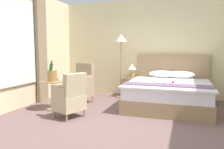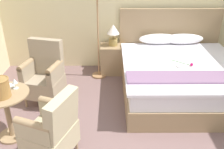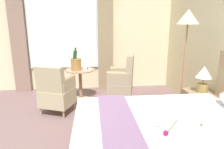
{
  "view_description": "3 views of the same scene",
  "coord_description": "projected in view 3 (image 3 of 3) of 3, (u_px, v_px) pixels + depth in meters",
  "views": [
    {
      "loc": [
        1.02,
        -3.85,
        1.37
      ],
      "look_at": [
        -0.6,
        0.94,
        0.81
      ],
      "focal_mm": 35.0,
      "sensor_mm": 36.0,
      "label": 1
    },
    {
      "loc": [
        -0.51,
        -2.22,
        2.29
      ],
      "look_at": [
        -0.5,
        0.9,
        0.69
      ],
      "focal_mm": 40.0,
      "sensor_mm": 36.0,
      "label": 2
    },
    {
      "loc": [
        2.34,
        0.67,
        1.6
      ],
      "look_at": [
        -0.56,
        0.97,
        0.87
      ],
      "focal_mm": 32.0,
      "sensor_mm": 36.0,
      "label": 3
    }
  ],
  "objects": [
    {
      "name": "nightstand",
      "position": [
        200.0,
        109.0,
        3.2
      ],
      "size": [
        0.52,
        0.44,
        0.57
      ],
      "color": "#9A7D58",
      "rests_on": "ground"
    },
    {
      "name": "bedside_lamp",
      "position": [
        204.0,
        76.0,
        3.06
      ],
      "size": [
        0.24,
        0.24,
        0.42
      ],
      "color": "olive",
      "rests_on": "nightstand"
    },
    {
      "name": "floor_lamp_brass",
      "position": [
        187.0,
        28.0,
        3.14
      ],
      "size": [
        0.35,
        0.35,
        1.83
      ],
      "color": "#9E734C",
      "rests_on": "ground"
    },
    {
      "name": "armchair_facing_bed",
      "position": [
        56.0,
        91.0,
        3.62
      ],
      "size": [
        0.67,
        0.68,
        0.93
      ],
      "color": "#9A7D58",
      "rests_on": "ground"
    },
    {
      "name": "wine_glass_near_bucket",
      "position": [
        86.0,
        66.0,
        4.12
      ],
      "size": [
        0.07,
        0.07,
        0.14
      ],
      "color": "white",
      "rests_on": "side_table_round"
    },
    {
      "name": "wine_glass_near_edge",
      "position": [
        85.0,
        63.0,
        4.33
      ],
      "size": [
        0.07,
        0.07,
        0.16
      ],
      "color": "white",
      "rests_on": "side_table_round"
    },
    {
      "name": "side_table_round",
      "position": [
        80.0,
        81.0,
        4.3
      ],
      "size": [
        0.62,
        0.62,
        0.67
      ],
      "color": "#9A7D58",
      "rests_on": "ground"
    },
    {
      "name": "armchair_by_window",
      "position": [
        123.0,
        81.0,
        4.11
      ],
      "size": [
        0.66,
        0.62,
        1.03
      ],
      "color": "#9A7D58",
      "rests_on": "ground"
    },
    {
      "name": "snack_plate",
      "position": [
        88.0,
        69.0,
        4.24
      ],
      "size": [
        0.14,
        0.14,
        0.04
      ],
      "color": "white",
      "rests_on": "side_table_round"
    },
    {
      "name": "champagne_bucket",
      "position": [
        76.0,
        63.0,
        4.17
      ],
      "size": [
        0.22,
        0.22,
        0.49
      ],
      "color": "#A0723B",
      "rests_on": "side_table_round"
    },
    {
      "name": "wall_window_side",
      "position": [
        63.0,
        32.0,
        4.86
      ],
      "size": [
        0.27,
        5.44,
        2.86
      ],
      "color": "beige",
      "rests_on": "ground"
    }
  ]
}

